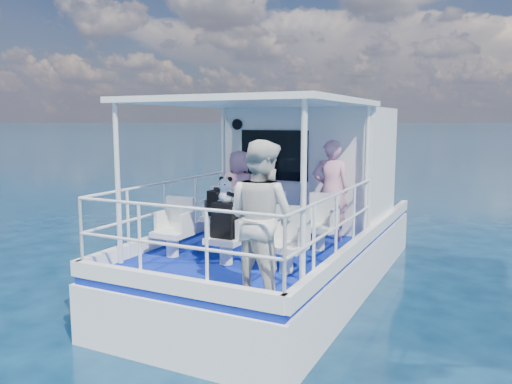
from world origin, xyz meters
TOP-DOWN VIEW (x-y plane):
  - ground at (0.00, 0.00)m, footprint 2000.00×2000.00m
  - hull at (0.00, 1.00)m, footprint 3.00×7.00m
  - deck at (0.00, 1.00)m, footprint 2.90×6.90m
  - cabin at (0.00, 2.30)m, footprint 2.85×2.00m
  - canopy at (0.00, -0.20)m, footprint 3.00×3.20m
  - canopy_posts at (0.00, -0.25)m, footprint 2.77×2.97m
  - railings at (0.00, -0.58)m, footprint 2.84×3.59m
  - seat_port_fwd at (-0.90, 0.20)m, footprint 0.48×0.46m
  - seat_center_fwd at (0.00, 0.20)m, footprint 0.48×0.46m
  - seat_stbd_fwd at (0.90, 0.20)m, footprint 0.48×0.46m
  - seat_port_aft at (-0.90, -1.10)m, footprint 0.48×0.46m
  - seat_center_aft at (0.00, -1.10)m, footprint 0.48×0.46m
  - seat_stbd_aft at (0.90, -1.10)m, footprint 0.48×0.46m
  - passenger_port_fwd at (-0.72, 0.63)m, footprint 0.66×0.58m
  - passenger_stbd_fwd at (0.85, 0.89)m, footprint 0.71×0.59m
  - passenger_stbd_aft at (0.96, -1.99)m, footprint 1.00×0.87m
  - backpack_port at (-0.88, 0.18)m, footprint 0.33×0.18m
  - backpack_center at (0.00, -1.14)m, footprint 0.32×0.18m
  - compact_camera at (-0.89, 0.17)m, footprint 0.10×0.06m
  - panda at (0.01, -1.11)m, footprint 0.23×0.19m

SIDE VIEW (x-z plane):
  - ground at x=0.00m, z-range 0.00..0.00m
  - hull at x=0.00m, z-range -0.80..0.80m
  - deck at x=0.00m, z-range 0.80..0.90m
  - seat_port_fwd at x=-0.90m, z-range 0.90..1.28m
  - seat_center_fwd at x=0.00m, z-range 0.90..1.28m
  - seat_stbd_fwd at x=0.90m, z-range 0.90..1.28m
  - seat_port_aft at x=-0.90m, z-range 0.90..1.28m
  - seat_center_aft at x=0.00m, z-range 0.90..1.28m
  - seat_stbd_aft at x=0.90m, z-range 0.90..1.28m
  - railings at x=0.00m, z-range 0.90..1.90m
  - backpack_port at x=-0.88m, z-range 1.28..1.71m
  - backpack_center at x=0.00m, z-range 1.28..1.76m
  - passenger_port_fwd at x=-0.72m, z-range 0.90..2.37m
  - passenger_stbd_fwd at x=0.85m, z-range 0.90..2.56m
  - compact_camera at x=-0.89m, z-range 1.71..1.77m
  - passenger_stbd_aft at x=0.96m, z-range 0.90..2.66m
  - panda at x=0.01m, z-range 1.76..2.11m
  - cabin at x=0.00m, z-range 0.90..3.10m
  - canopy_posts at x=0.00m, z-range 0.90..3.10m
  - canopy at x=0.00m, z-range 3.10..3.18m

